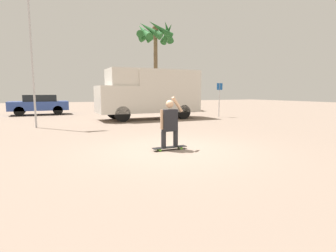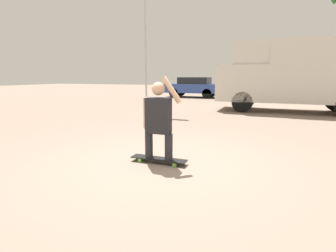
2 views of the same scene
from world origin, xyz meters
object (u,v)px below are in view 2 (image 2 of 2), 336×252
(flagpole, at_px, (147,20))
(parked_car_blue, at_px, (194,87))
(skateboard, at_px, (159,159))
(person_skateboarder, at_px, (158,117))
(camper_van, at_px, (296,73))

(flagpole, bearing_deg, parked_car_blue, 90.27)
(flagpole, bearing_deg, skateboard, -62.98)
(person_skateboarder, relative_size, flagpole, 0.21)
(skateboard, bearing_deg, parked_car_blue, 103.55)
(skateboard, relative_size, person_skateboarder, 0.71)
(skateboard, xyz_separation_m, camper_van, (2.74, 8.54, 1.59))
(skateboard, distance_m, parked_car_blue, 15.36)
(person_skateboarder, distance_m, parked_car_blue, 15.35)
(camper_van, xyz_separation_m, flagpole, (-6.30, -1.56, 2.36))
(person_skateboarder, relative_size, parked_car_blue, 0.36)
(person_skateboarder, distance_m, camper_van, 9.00)
(skateboard, distance_m, flagpole, 8.77)
(camper_van, height_order, parked_car_blue, camper_van)
(person_skateboarder, distance_m, flagpole, 8.46)
(camper_van, bearing_deg, parked_car_blue, 134.80)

